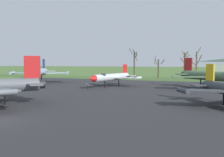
{
  "coord_description": "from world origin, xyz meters",
  "views": [
    {
      "loc": [
        15.13,
        -13.61,
        4.46
      ],
      "look_at": [
        2.53,
        16.83,
        2.38
      ],
      "focal_mm": 38.9,
      "sensor_mm": 36.0,
      "label": 1
    }
  ],
  "objects": [
    {
      "name": "grass_verge_strip",
      "position": [
        0.0,
        52.77,
        0.03
      ],
      "size": [
        136.13,
        12.0,
        0.06
      ],
      "primitive_type": "cube",
      "color": "#3E5C2B",
      "rests_on": "ground"
    },
    {
      "name": "asphalt_apron",
      "position": [
        0.0,
        17.54,
        0.03
      ],
      "size": [
        76.13,
        58.46,
        0.05
      ],
      "primitive_type": "cube",
      "color": "#28282B",
      "rests_on": "ground"
    },
    {
      "name": "jet_fighter_front_left",
      "position": [
        15.78,
        30.38,
        2.35
      ],
      "size": [
        14.16,
        13.72,
        5.49
      ],
      "color": "#4C6B47",
      "rests_on": "ground"
    },
    {
      "name": "bare_tree_center",
      "position": [
        7.69,
        59.71,
        4.29
      ],
      "size": [
        2.94,
        2.79,
        8.0
      ],
      "color": "brown",
      "rests_on": "ground"
    },
    {
      "name": "bare_tree_far_left",
      "position": [
        -7.35,
        58.83,
        4.71
      ],
      "size": [
        2.87,
        2.81,
        9.35
      ],
      "color": "#42382D",
      "rests_on": "ground"
    },
    {
      "name": "jet_fighter_rear_right",
      "position": [
        -20.17,
        29.33,
        2.44
      ],
      "size": [
        12.61,
        16.21,
        5.51
      ],
      "color": "#8EA3B2",
      "rests_on": "ground"
    },
    {
      "name": "info_placard_rear_left",
      "position": [
        -3.65,
        21.33,
        0.71
      ],
      "size": [
        0.63,
        0.35,
        1.08
      ],
      "color": "black",
      "rests_on": "ground"
    },
    {
      "name": "bare_tree_right_of_center",
      "position": [
        11.02,
        58.22,
        4.24
      ],
      "size": [
        3.31,
        3.31,
        8.97
      ],
      "color": "brown",
      "rests_on": "ground"
    },
    {
      "name": "info_placard_rear_right",
      "position": [
        -16.1,
        21.2,
        0.66
      ],
      "size": [
        0.62,
        0.35,
        1.03
      ],
      "color": "black",
      "rests_on": "ground"
    },
    {
      "name": "bare_tree_left_of_center",
      "position": [
        -0.29,
        61.19,
        3.37
      ],
      "size": [
        3.23,
        3.2,
        6.92
      ],
      "color": "#42382D",
      "rests_on": "ground"
    },
    {
      "name": "jet_fighter_rear_left",
      "position": [
        -2.43,
        28.53,
        1.89
      ],
      "size": [
        10.3,
        13.12,
        4.25
      ],
      "color": "silver",
      "rests_on": "ground"
    }
  ]
}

